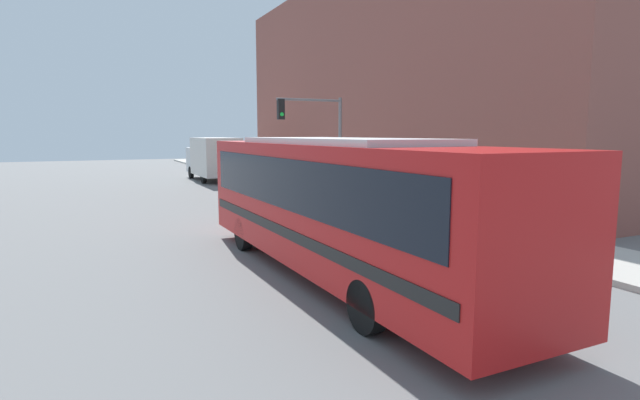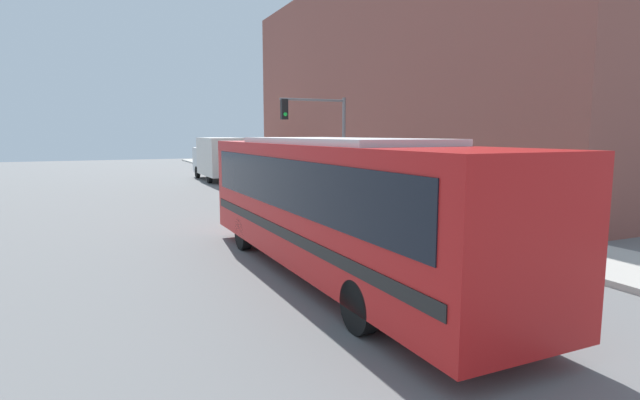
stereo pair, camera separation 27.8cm
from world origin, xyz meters
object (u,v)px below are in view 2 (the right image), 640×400
object	(u,v)px
city_bus	(334,198)
delivery_truck	(219,157)
pedestrian_near_corner	(374,183)
parking_meter	(379,188)
traffic_light_pole	(321,130)
fire_hydrant	(484,226)

from	to	relation	value
city_bus	delivery_truck	size ratio (longest dim) A/B	1.60
pedestrian_near_corner	city_bus	bearing A→B (deg)	-125.21
parking_meter	pedestrian_near_corner	xyz separation A→B (m)	(0.98, 2.07, 0.01)
delivery_truck	traffic_light_pole	xyz separation A→B (m)	(1.50, -14.38, 1.86)
city_bus	parking_meter	bearing A→B (deg)	51.74
delivery_truck	parking_meter	bearing A→B (deg)	-81.98
traffic_light_pole	delivery_truck	bearing A→B (deg)	95.96
delivery_truck	traffic_light_pole	size ratio (longest dim) A/B	1.49
parking_meter	delivery_truck	bearing A→B (deg)	98.02
fire_hydrant	parking_meter	bearing A→B (deg)	90.00
city_bus	parking_meter	size ratio (longest dim) A/B	8.36
traffic_light_pole	pedestrian_near_corner	bearing A→B (deg)	-36.16
city_bus	traffic_light_pole	xyz separation A→B (m)	(4.70, 10.95, 1.66)
fire_hydrant	pedestrian_near_corner	xyz separation A→B (m)	(0.98, 8.20, 0.57)
delivery_truck	pedestrian_near_corner	xyz separation A→B (m)	(3.50, -15.84, -0.56)
delivery_truck	parking_meter	world-z (taller)	delivery_truck
city_bus	pedestrian_near_corner	world-z (taller)	city_bus
fire_hydrant	traffic_light_pole	distance (m)	10.16
city_bus	delivery_truck	distance (m)	25.53
parking_meter	fire_hydrant	bearing A→B (deg)	-90.00
delivery_truck	city_bus	bearing A→B (deg)	-97.19
city_bus	pedestrian_near_corner	bearing A→B (deg)	54.15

